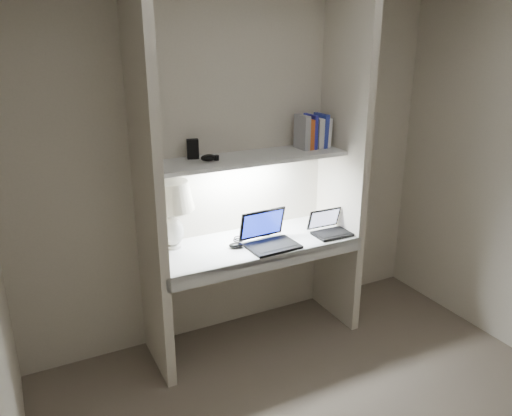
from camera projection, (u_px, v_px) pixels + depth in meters
back_wall at (237, 167)px, 3.59m from camera, size 3.20×0.01×2.50m
alcove_panel_left at (148, 190)px, 3.04m from camera, size 0.06×0.55×2.50m
alcove_panel_right at (343, 164)px, 3.67m from camera, size 0.06×0.55×2.50m
desk at (254, 244)px, 3.52m from camera, size 1.40×0.55×0.04m
desk_apron at (272, 262)px, 3.31m from camera, size 1.46×0.03×0.10m
shelf at (248, 158)px, 3.40m from camera, size 1.40×0.36×0.03m
strip_light at (248, 162)px, 3.41m from camera, size 0.60×0.04×0.02m
table_lamp at (170, 203)px, 3.31m from camera, size 0.32×0.32×0.47m
laptop_main at (269, 238)px, 3.45m from camera, size 0.36×0.31×0.23m
laptop_netbook at (329, 228)px, 3.65m from camera, size 0.27×0.23×0.17m
speaker at (262, 225)px, 3.61m from camera, size 0.13×0.10×0.15m
mouse at (236, 245)px, 3.40m from camera, size 0.11×0.09×0.04m
cable_coil at (240, 238)px, 3.56m from camera, size 0.11×0.11×0.01m
sticky_note at (163, 254)px, 3.30m from camera, size 0.08×0.08×0.00m
book_row at (313, 132)px, 3.62m from camera, size 0.23×0.16×0.24m
shelf_box at (193, 149)px, 3.32m from camera, size 0.09×0.07×0.13m
shelf_gadget at (208, 158)px, 3.26m from camera, size 0.12×0.09×0.05m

